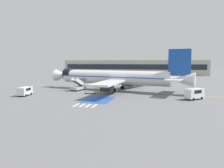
% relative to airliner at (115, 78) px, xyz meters
% --- Properties ---
extents(ground_plane, '(600.00, 600.00, 0.00)m').
position_rel_airliner_xyz_m(ground_plane, '(0.02, 0.84, -3.68)').
color(ground_plane, slate).
extents(apron_leadline_yellow, '(74.09, 17.95, 0.01)m').
position_rel_airliner_xyz_m(apron_leadline_yellow, '(-0.67, 0.16, -3.68)').
color(apron_leadline_yellow, gold).
rests_on(apron_leadline_yellow, ground_plane).
extents(apron_stand_patch_blue, '(5.93, 9.25, 0.01)m').
position_rel_airliner_xyz_m(apron_stand_patch_blue, '(-0.67, -15.68, -3.68)').
color(apron_stand_patch_blue, '#2856A8').
rests_on(apron_stand_patch_blue, ground_plane).
extents(apron_walkway_bar_0, '(0.44, 3.60, 0.01)m').
position_rel_airliner_xyz_m(apron_walkway_bar_0, '(-3.07, -21.84, -3.68)').
color(apron_walkway_bar_0, silver).
rests_on(apron_walkway_bar_0, ground_plane).
extents(apron_walkway_bar_1, '(0.44, 3.60, 0.01)m').
position_rel_airliner_xyz_m(apron_walkway_bar_1, '(-1.87, -21.84, -3.68)').
color(apron_walkway_bar_1, silver).
rests_on(apron_walkway_bar_1, ground_plane).
extents(apron_walkway_bar_2, '(0.44, 3.60, 0.01)m').
position_rel_airliner_xyz_m(apron_walkway_bar_2, '(-0.67, -21.84, -3.68)').
color(apron_walkway_bar_2, silver).
rests_on(apron_walkway_bar_2, ground_plane).
extents(apron_walkway_bar_3, '(0.44, 3.60, 0.01)m').
position_rel_airliner_xyz_m(apron_walkway_bar_3, '(0.53, -21.84, -3.68)').
color(apron_walkway_bar_3, silver).
rests_on(apron_walkway_bar_3, ground_plane).
extents(airliner, '(41.90, 34.15, 11.25)m').
position_rel_airliner_xyz_m(airliner, '(0.00, 0.00, 0.00)').
color(airliner, silver).
rests_on(airliner, ground_plane).
extents(boarding_stairs_forward, '(3.26, 5.53, 3.85)m').
position_rel_airliner_xyz_m(boarding_stairs_forward, '(-10.31, -2.14, -2.71)').
color(boarding_stairs_forward, '#ADB2BA').
rests_on(boarding_stairs_forward, ground_plane).
extents(fuel_tanker, '(3.84, 9.25, 3.25)m').
position_rel_airliner_xyz_m(fuel_tanker, '(5.13, 22.20, -2.05)').
color(fuel_tanker, '#38383D').
rests_on(fuel_tanker, ground_plane).
extents(service_van_0, '(2.39, 4.49, 2.07)m').
position_rel_airliner_xyz_m(service_van_0, '(-19.30, -14.08, -2.44)').
color(service_van_0, silver).
rests_on(service_van_0, ground_plane).
extents(service_van_1, '(4.45, 4.39, 2.35)m').
position_rel_airliner_xyz_m(service_van_1, '(19.59, -11.01, -2.29)').
color(service_van_1, silver).
rests_on(service_van_1, ground_plane).
extents(baggage_cart, '(2.73, 1.73, 0.87)m').
position_rel_airliner_xyz_m(baggage_cart, '(-5.02, -7.43, -3.42)').
color(baggage_cart, gray).
rests_on(baggage_cart, ground_plane).
extents(ground_crew_0, '(0.41, 0.49, 1.86)m').
position_rel_airliner_xyz_m(ground_crew_0, '(0.73, -7.00, -2.60)').
color(ground_crew_0, '#191E38').
rests_on(ground_crew_0, ground_plane).
extents(ground_crew_1, '(0.32, 0.47, 1.62)m').
position_rel_airliner_xyz_m(ground_crew_1, '(-5.19, -3.47, -2.75)').
color(ground_crew_1, '#191E38').
rests_on(ground_crew_1, ground_plane).
extents(ground_crew_2, '(0.24, 0.44, 1.85)m').
position_rel_airliner_xyz_m(ground_crew_2, '(-3.47, -5.74, -2.60)').
color(ground_crew_2, '#191E38').
rests_on(ground_crew_2, ground_plane).
extents(ground_crew_3, '(0.44, 0.48, 1.79)m').
position_rel_airliner_xyz_m(ground_crew_3, '(-4.25, -4.80, -2.64)').
color(ground_crew_3, '#191E38').
rests_on(ground_crew_3, ground_plane).
extents(terminal_building, '(89.23, 12.10, 9.09)m').
position_rel_airliner_xyz_m(terminal_building, '(-3.95, 79.48, 0.86)').
color(terminal_building, '#B2AD9E').
rests_on(terminal_building, ground_plane).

